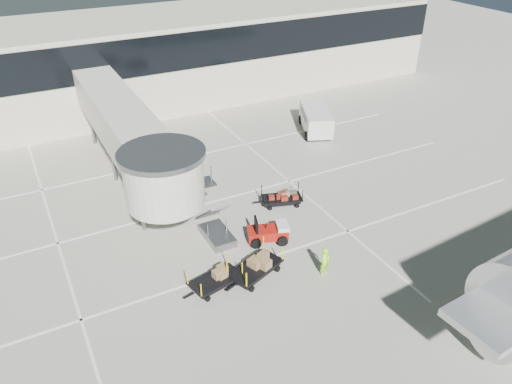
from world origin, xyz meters
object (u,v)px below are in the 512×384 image
(minivan, at_px, (315,117))
(ground_worker, at_px, (325,261))
(box_cart_far, at_px, (215,281))
(baggage_tug, at_px, (269,232))
(suitcase_cart, at_px, (282,198))
(box_cart_near, at_px, (255,268))

(minivan, bearing_deg, ground_worker, -98.39)
(box_cart_far, relative_size, minivan, 0.61)
(baggage_tug, distance_m, suitcase_cart, 4.12)
(box_cart_far, relative_size, ground_worker, 1.99)
(baggage_tug, bearing_deg, minivan, 66.25)
(suitcase_cart, xyz_separation_m, ground_worker, (-1.54, -7.20, 0.40))
(box_cart_near, relative_size, box_cart_far, 1.10)
(ground_worker, relative_size, minivan, 0.31)
(box_cart_near, bearing_deg, minivan, 26.36)
(box_cart_far, xyz_separation_m, ground_worker, (5.73, -1.72, 0.38))
(suitcase_cart, xyz_separation_m, box_cart_far, (-7.27, -5.48, 0.02))
(baggage_tug, xyz_separation_m, box_cart_far, (-4.55, -2.39, -0.09))
(box_cart_near, relative_size, ground_worker, 2.20)
(baggage_tug, xyz_separation_m, suitcase_cart, (2.72, 3.09, -0.11))
(suitcase_cart, xyz_separation_m, box_cart_near, (-4.96, -5.61, 0.11))
(minivan, bearing_deg, box_cart_near, -109.13)
(suitcase_cart, height_order, ground_worker, ground_worker)
(minivan, bearing_deg, suitcase_cart, -109.82)
(suitcase_cart, height_order, box_cart_near, box_cart_near)
(box_cart_far, height_order, ground_worker, ground_worker)
(suitcase_cart, bearing_deg, box_cart_near, -113.67)
(suitcase_cart, relative_size, minivan, 0.58)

